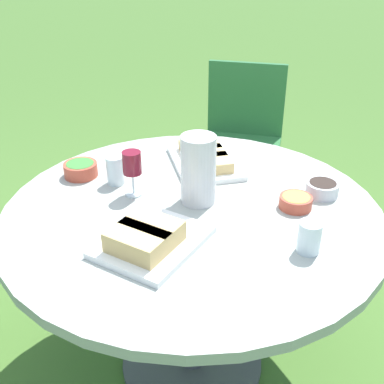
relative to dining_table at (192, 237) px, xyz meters
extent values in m
plane|color=#446B2B|center=(0.00, 0.00, -0.61)|extent=(40.00, 40.00, 0.00)
cylinder|color=#4C4C51|center=(0.00, 0.00, -0.61)|extent=(0.56, 0.56, 0.02)
cylinder|color=#4C4C51|center=(0.00, 0.00, -0.26)|extent=(0.11, 0.11, 0.68)
cylinder|color=#9EA399|center=(0.00, 0.00, 0.10)|extent=(1.26, 1.26, 0.03)
cube|color=#2D6B38|center=(0.62, -0.96, -0.16)|extent=(0.60, 0.59, 0.04)
cube|color=#2D6B38|center=(0.72, -1.13, 0.06)|extent=(0.39, 0.26, 0.42)
cylinder|color=#2D6B38|center=(0.68, -0.70, -0.40)|extent=(0.03, 0.03, 0.43)
cylinder|color=#2D6B38|center=(0.35, -0.91, -0.40)|extent=(0.03, 0.03, 0.43)
cylinder|color=#2D6B38|center=(0.88, -1.01, -0.40)|extent=(0.03, 0.03, 0.43)
cylinder|color=#2D6B38|center=(0.55, -1.22, -0.40)|extent=(0.03, 0.03, 0.43)
cylinder|color=silver|center=(0.02, -0.05, 0.24)|extent=(0.12, 0.12, 0.24)
cone|color=silver|center=(0.07, -0.05, 0.34)|extent=(0.03, 0.03, 0.03)
cylinder|color=silver|center=(0.21, 0.08, 0.12)|extent=(0.06, 0.06, 0.01)
cylinder|color=silver|center=(0.21, 0.08, 0.16)|extent=(0.01, 0.01, 0.08)
cylinder|color=maroon|center=(0.21, 0.08, 0.24)|extent=(0.06, 0.06, 0.08)
cube|color=white|center=(-0.07, 0.23, 0.13)|extent=(0.33, 0.37, 0.02)
cube|color=tan|center=(-0.09, 0.30, 0.17)|extent=(0.19, 0.15, 0.06)
cube|color=tan|center=(-0.07, 0.23, 0.17)|extent=(0.19, 0.15, 0.06)
cube|color=white|center=(0.20, -0.26, 0.13)|extent=(0.41, 0.38, 0.02)
cube|color=tan|center=(0.13, -0.22, 0.16)|extent=(0.18, 0.19, 0.04)
cube|color=tan|center=(0.20, -0.26, 0.16)|extent=(0.18, 0.19, 0.04)
cube|color=tan|center=(0.27, -0.30, 0.16)|extent=(0.18, 0.19, 0.04)
cylinder|color=#B74733|center=(-0.24, -0.25, 0.14)|extent=(0.11, 0.11, 0.04)
cylinder|color=#E0C147|center=(-0.24, -0.25, 0.15)|extent=(0.09, 0.09, 0.02)
cylinder|color=#B74733|center=(0.46, 0.14, 0.14)|extent=(0.12, 0.12, 0.05)
cylinder|color=#387533|center=(0.46, 0.14, 0.16)|extent=(0.10, 0.10, 0.02)
cylinder|color=silver|center=(-0.25, -0.39, 0.14)|extent=(0.11, 0.11, 0.05)
cylinder|color=#2D231E|center=(-0.25, -0.39, 0.15)|extent=(0.09, 0.09, 0.02)
cylinder|color=silver|center=(0.32, 0.08, 0.17)|extent=(0.06, 0.06, 0.11)
cylinder|color=silver|center=(-0.41, -0.07, 0.17)|extent=(0.07, 0.07, 0.10)
camera|label=1|loc=(-0.99, 0.95, 0.94)|focal=45.00mm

